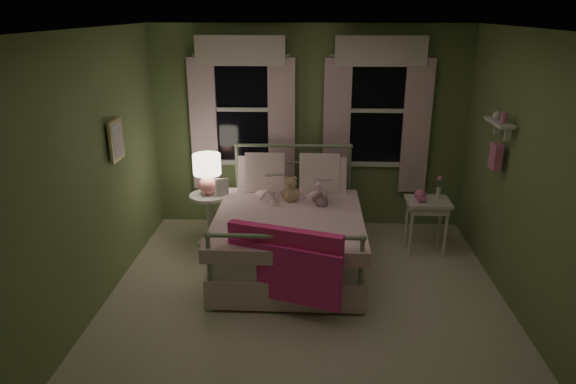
# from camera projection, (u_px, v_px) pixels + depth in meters

# --- Properties ---
(room_shell) EXTENTS (4.20, 4.20, 4.20)m
(room_shell) POSITION_uv_depth(u_px,v_px,m) (307.00, 180.00, 4.63)
(room_shell) COLOR beige
(room_shell) RESTS_ON ground
(bed) EXTENTS (1.58, 2.04, 1.18)m
(bed) POSITION_uv_depth(u_px,v_px,m) (289.00, 233.00, 5.75)
(bed) COLOR white
(bed) RESTS_ON ground
(pink_throw) EXTENTS (1.08, 0.47, 0.71)m
(pink_throw) POSITION_uv_depth(u_px,v_px,m) (284.00, 257.00, 4.71)
(pink_throw) COLOR #FF3188
(pink_throw) RESTS_ON bed
(child_left) EXTENTS (0.32, 0.26, 0.76)m
(child_left) POSITION_uv_depth(u_px,v_px,m) (267.00, 173.00, 5.97)
(child_left) COLOR #F7D1DD
(child_left) RESTS_ON bed
(child_right) EXTENTS (0.39, 0.33, 0.71)m
(child_right) POSITION_uv_depth(u_px,v_px,m) (315.00, 176.00, 5.96)
(child_right) COLOR #F7D1DD
(child_right) RESTS_ON bed
(book_left) EXTENTS (0.21, 0.14, 0.26)m
(book_left) POSITION_uv_depth(u_px,v_px,m) (265.00, 179.00, 5.73)
(book_left) COLOR beige
(book_left) RESTS_ON child_left
(book_right) EXTENTS (0.20, 0.12, 0.26)m
(book_right) POSITION_uv_depth(u_px,v_px,m) (315.00, 183.00, 5.72)
(book_right) COLOR beige
(book_right) RESTS_ON child_right
(teddy_bear) EXTENTS (0.24, 0.20, 0.32)m
(teddy_bear) POSITION_uv_depth(u_px,v_px,m) (291.00, 191.00, 5.86)
(teddy_bear) COLOR tan
(teddy_bear) RESTS_ON bed
(nightstand_left) EXTENTS (0.46, 0.46, 0.65)m
(nightstand_left) POSITION_uv_depth(u_px,v_px,m) (210.00, 212.00, 6.25)
(nightstand_left) COLOR white
(nightstand_left) RESTS_ON ground
(table_lamp) EXTENTS (0.33, 0.33, 0.49)m
(table_lamp) POSITION_uv_depth(u_px,v_px,m) (207.00, 170.00, 6.07)
(table_lamp) COLOR pink
(table_lamp) RESTS_ON nightstand_left
(book_nightstand) EXTENTS (0.23, 0.27, 0.02)m
(book_nightstand) POSITION_uv_depth(u_px,v_px,m) (216.00, 196.00, 6.09)
(book_nightstand) COLOR beige
(book_nightstand) RESTS_ON nightstand_left
(nightstand_right) EXTENTS (0.50, 0.40, 0.64)m
(nightstand_right) POSITION_uv_depth(u_px,v_px,m) (428.00, 208.00, 6.03)
(nightstand_right) COLOR white
(nightstand_right) RESTS_ON ground
(pink_toy) EXTENTS (0.14, 0.18, 0.14)m
(pink_toy) POSITION_uv_depth(u_px,v_px,m) (420.00, 195.00, 5.97)
(pink_toy) COLOR pink
(pink_toy) RESTS_ON nightstand_right
(bud_vase) EXTENTS (0.06, 0.06, 0.28)m
(bud_vase) POSITION_uv_depth(u_px,v_px,m) (439.00, 188.00, 5.99)
(bud_vase) COLOR white
(bud_vase) RESTS_ON nightstand_right
(window_left) EXTENTS (1.34, 0.13, 1.96)m
(window_left) POSITION_uv_depth(u_px,v_px,m) (242.00, 104.00, 6.46)
(window_left) COLOR black
(window_left) RESTS_ON room_shell
(window_right) EXTENTS (1.34, 0.13, 1.96)m
(window_right) POSITION_uv_depth(u_px,v_px,m) (378.00, 105.00, 6.39)
(window_right) COLOR black
(window_right) RESTS_ON room_shell
(wall_shelf) EXTENTS (0.15, 0.50, 0.60)m
(wall_shelf) POSITION_uv_depth(u_px,v_px,m) (498.00, 140.00, 5.12)
(wall_shelf) COLOR white
(wall_shelf) RESTS_ON room_shell
(framed_picture) EXTENTS (0.03, 0.32, 0.42)m
(framed_picture) POSITION_uv_depth(u_px,v_px,m) (116.00, 140.00, 5.21)
(framed_picture) COLOR beige
(framed_picture) RESTS_ON room_shell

